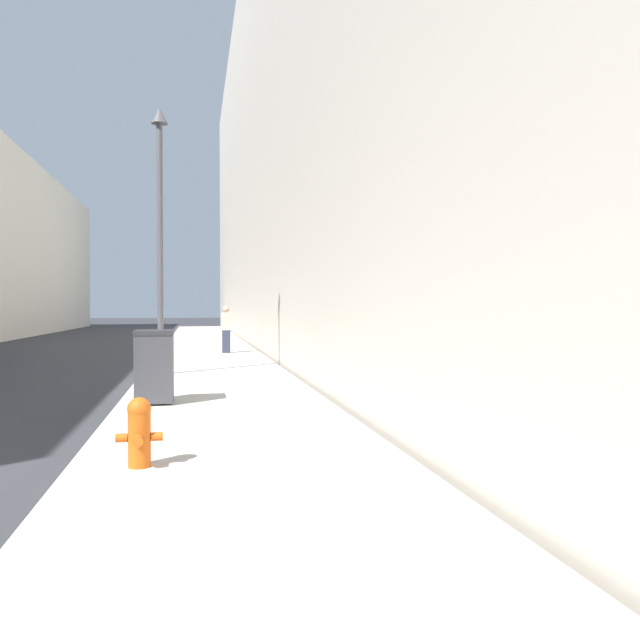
{
  "coord_description": "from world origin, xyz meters",
  "views": [
    {
      "loc": [
        5.18,
        -5.94,
        1.81
      ],
      "look_at": [
        9.52,
        15.63,
        1.35
      ],
      "focal_mm": 35.0,
      "sensor_mm": 36.0,
      "label": 1
    }
  ],
  "objects_px": {
    "fire_hydrant": "(139,430)",
    "pedestrian_on_sidewalk": "(226,329)",
    "trash_bin": "(154,366)",
    "lamppost": "(160,220)"
  },
  "relations": [
    {
      "from": "fire_hydrant",
      "to": "trash_bin",
      "type": "relative_size",
      "value": 0.57
    },
    {
      "from": "trash_bin",
      "to": "lamppost",
      "type": "distance_m",
      "value": 5.68
    },
    {
      "from": "trash_bin",
      "to": "lamppost",
      "type": "relative_size",
      "value": 0.19
    },
    {
      "from": "fire_hydrant",
      "to": "pedestrian_on_sidewalk",
      "type": "bearing_deg",
      "value": 84.05
    },
    {
      "from": "pedestrian_on_sidewalk",
      "to": "fire_hydrant",
      "type": "bearing_deg",
      "value": -95.95
    },
    {
      "from": "lamppost",
      "to": "pedestrian_on_sidewalk",
      "type": "bearing_deg",
      "value": 74.39
    },
    {
      "from": "trash_bin",
      "to": "lamppost",
      "type": "xyz_separation_m",
      "value": [
        -0.15,
        4.73,
        3.13
      ]
    },
    {
      "from": "trash_bin",
      "to": "pedestrian_on_sidewalk",
      "type": "relative_size",
      "value": 0.75
    },
    {
      "from": "trash_bin",
      "to": "pedestrian_on_sidewalk",
      "type": "distance_m",
      "value": 11.78
    },
    {
      "from": "lamppost",
      "to": "fire_hydrant",
      "type": "bearing_deg",
      "value": -88.35
    }
  ]
}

